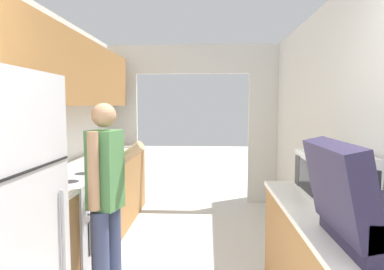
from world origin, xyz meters
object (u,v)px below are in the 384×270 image
at_px(person, 106,201).
at_px(suitcase, 368,212).
at_px(range_oven, 64,227).
at_px(microwave, 334,175).

distance_m(person, suitcase, 1.77).
bearing_deg(person, suitcase, -106.66).
xyz_separation_m(person, suitcase, (1.48, -0.95, 0.24)).
relative_size(range_oven, person, 0.68).
bearing_deg(microwave, suitcase, -100.17).
xyz_separation_m(range_oven, microwave, (2.15, -0.55, 0.61)).
relative_size(person, suitcase, 2.73).
relative_size(range_oven, microwave, 2.01).
distance_m(person, microwave, 1.65).
height_order(range_oven, person, person).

